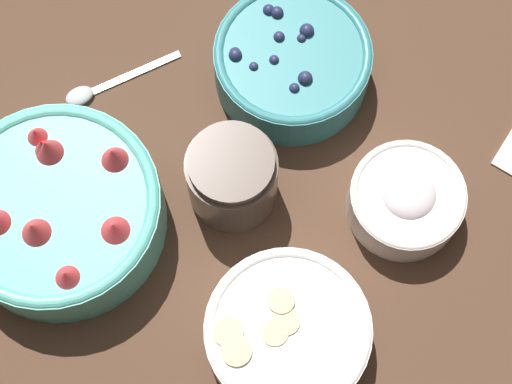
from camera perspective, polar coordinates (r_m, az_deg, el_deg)
name	(u,v)px	position (r m, az deg, el deg)	size (l,w,h in m)	color
ground_plane	(290,170)	(0.92, 2.30, 1.50)	(4.00, 4.00, 0.00)	#4C3323
bowl_strawberries	(57,210)	(0.89, -13.10, -1.19)	(0.21, 0.21, 0.09)	#56B7A8
bowl_blueberries	(292,62)	(0.94, 2.42, 8.66)	(0.17, 0.17, 0.07)	teal
bowl_bananas	(287,332)	(0.85, 2.09, -9.33)	(0.16, 0.16, 0.05)	white
bowl_cream	(406,199)	(0.89, 9.98, -0.49)	(0.12, 0.12, 0.06)	silver
jar_chocolate	(232,178)	(0.88, -1.60, 0.91)	(0.09, 0.09, 0.09)	#4C3D33
spoon	(101,87)	(0.97, -10.29, 6.91)	(0.14, 0.05, 0.01)	#B2B2B7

